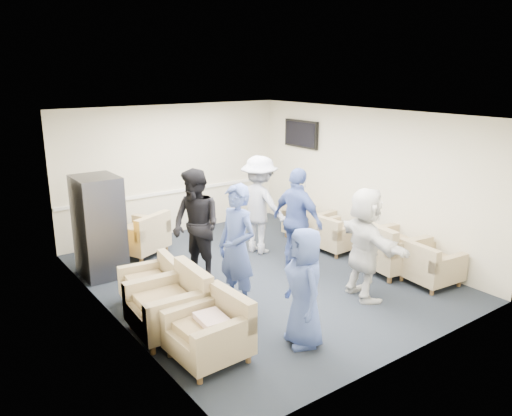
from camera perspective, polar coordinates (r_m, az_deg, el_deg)
floor at (r=8.50m, az=0.33°, el=-7.81°), size 6.00×6.00×0.00m
ceiling at (r=7.84m, az=0.36°, el=10.64°), size 6.00×6.00×0.00m
back_wall at (r=10.57m, az=-9.34°, el=4.30°), size 5.00×0.02×2.70m
front_wall at (r=6.02m, az=17.55°, el=-4.78°), size 5.00×0.02×2.70m
left_wall at (r=6.94m, az=-16.54°, el=-2.03°), size 0.02×6.00×2.70m
right_wall at (r=9.72m, az=12.34°, el=3.17°), size 0.02×6.00×2.70m
chair_rail at (r=10.65m, az=-9.19°, el=1.91°), size 4.98×0.04×0.06m
tv at (r=10.82m, az=5.18°, el=8.43°), size 0.10×1.00×0.58m
armchair_left_near at (r=6.16m, az=-5.00°, el=-14.04°), size 0.86×0.86×0.67m
armchair_left_mid at (r=6.77m, az=-9.54°, el=-11.04°), size 0.96×0.96×0.73m
armchair_left_far at (r=7.60m, az=-11.66°, el=-8.63°), size 0.84×0.84×0.60m
armchair_right_near at (r=8.56m, az=19.16°, el=-6.33°), size 0.84×0.84×0.62m
armchair_right_midnear at (r=8.87m, az=14.96°, el=-4.76°), size 1.05×1.05×0.75m
armchair_right_midfar at (r=9.66m, az=8.97°, el=-3.17°), size 0.77×0.77×0.61m
armchair_right_far at (r=10.33m, az=5.85°, el=-1.73°), size 0.88×0.88×0.64m
armchair_corner at (r=9.60m, az=-12.97°, el=-3.25°), size 1.15×1.15×0.69m
vending_machine at (r=8.70m, az=-17.46°, el=-2.02°), size 0.69×0.81×1.70m
backpack at (r=7.10m, az=-6.45°, el=-10.55°), size 0.34×0.28×0.50m
pillow at (r=6.07m, az=-5.10°, el=-12.69°), size 0.34×0.43×0.12m
person_front_left at (r=6.28m, az=5.56°, el=-9.01°), size 0.71×0.87×1.53m
person_mid_left at (r=7.08m, az=-2.20°, el=-4.64°), size 0.54×0.74×1.86m
person_back_left at (r=8.13m, az=-6.85°, el=-2.05°), size 0.87×1.02×1.86m
person_back_right at (r=9.33m, az=0.40°, el=0.34°), size 1.01×1.35×1.85m
person_mid_right at (r=8.46m, az=4.76°, el=-1.46°), size 0.56×1.10×1.81m
person_front_right at (r=7.64m, az=12.37°, el=-4.01°), size 0.92×1.68×1.72m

